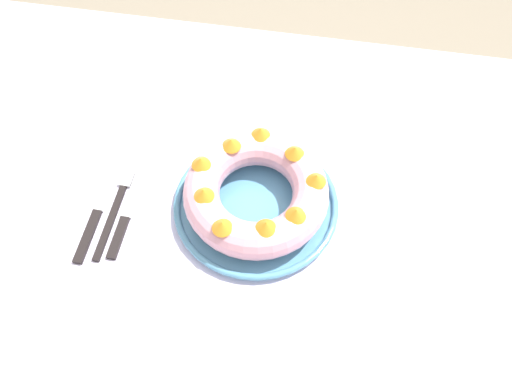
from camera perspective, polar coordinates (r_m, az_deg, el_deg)
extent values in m
plane|color=gray|center=(1.59, 1.06, -16.13)|extent=(8.00, 8.00, 0.00)
cube|color=silver|center=(0.90, 1.81, -2.82)|extent=(1.60, 0.95, 0.03)
cylinder|color=brown|center=(1.63, -22.50, 6.81)|extent=(0.06, 0.06, 0.73)
cylinder|color=#518EB2|center=(0.89, 0.00, -1.56)|extent=(0.28, 0.28, 0.01)
torus|color=#518EB2|center=(0.88, 0.00, -1.29)|extent=(0.29, 0.29, 0.01)
torus|color=#E09EAD|center=(0.85, 0.00, 0.00)|extent=(0.25, 0.25, 0.06)
cone|color=orange|center=(0.84, -6.31, 3.48)|extent=(0.05, 0.05, 0.02)
cone|color=orange|center=(0.81, -6.00, -0.11)|extent=(0.04, 0.04, 0.02)
cone|color=orange|center=(0.78, -3.89, -3.80)|extent=(0.04, 0.04, 0.02)
cone|color=orange|center=(0.77, 1.07, -3.83)|extent=(0.05, 0.05, 0.02)
cone|color=orange|center=(0.79, 4.61, -2.40)|extent=(0.04, 0.04, 0.02)
cone|color=orange|center=(0.83, 6.93, 1.57)|extent=(0.04, 0.04, 0.02)
cone|color=orange|center=(0.86, 4.47, 4.74)|extent=(0.05, 0.05, 0.02)
cone|color=orange|center=(0.88, 0.55, 6.90)|extent=(0.04, 0.04, 0.02)
cone|color=orange|center=(0.86, -2.84, 5.64)|extent=(0.04, 0.04, 0.02)
cube|color=black|center=(0.91, -16.33, -3.32)|extent=(0.01, 0.15, 0.01)
cube|color=silver|center=(0.96, -14.37, 2.07)|extent=(0.02, 0.06, 0.01)
cube|color=black|center=(0.91, -18.67, -4.81)|extent=(0.02, 0.10, 0.01)
cube|color=silver|center=(0.96, -16.41, 1.12)|extent=(0.02, 0.13, 0.00)
cube|color=black|center=(0.89, -15.46, -5.06)|extent=(0.02, 0.08, 0.01)
cube|color=silver|center=(0.93, -13.78, -0.25)|extent=(0.02, 0.10, 0.00)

